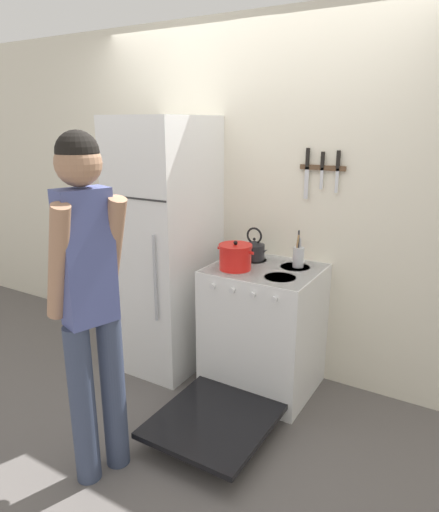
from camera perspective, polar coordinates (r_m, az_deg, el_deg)
ground_plane at (r=3.82m, az=3.28°, el=-12.36°), size 14.00×14.00×0.00m
wall_back at (r=3.42m, az=3.86°, el=6.95°), size 10.00×0.06×2.55m
refrigerator at (r=3.43m, az=-6.64°, el=1.20°), size 0.58×0.73×1.88m
stove_range at (r=3.21m, az=5.23°, el=-9.32°), size 0.72×1.34×0.89m
dutch_oven_pot at (r=3.01m, az=2.00°, el=-0.09°), size 0.27×0.22×0.19m
tea_kettle at (r=3.23m, az=4.36°, el=0.81°), size 0.19×0.15×0.24m
utensil_jar at (r=3.11m, az=9.83°, el=-0.06°), size 0.07×0.07×0.25m
person at (r=2.32m, az=-15.94°, el=-4.63°), size 0.36×0.42×1.80m
wall_knife_strip at (r=3.13m, az=12.67°, el=10.88°), size 0.31×0.03×0.34m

